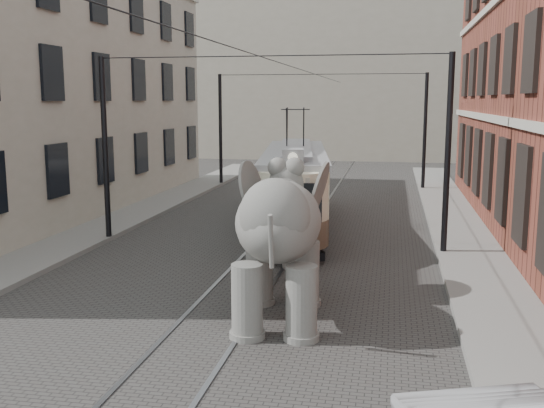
# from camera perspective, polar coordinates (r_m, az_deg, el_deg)

# --- Properties ---
(ground) EXTENTS (120.00, 120.00, 0.00)m
(ground) POSITION_cam_1_polar(r_m,az_deg,el_deg) (14.29, -4.38, -9.52)
(ground) COLOR #3A3835
(tram_rails) EXTENTS (1.54, 80.00, 0.02)m
(tram_rails) POSITION_cam_1_polar(r_m,az_deg,el_deg) (14.28, -4.38, -9.48)
(tram_rails) COLOR slate
(tram_rails) RESTS_ON ground
(sidewalk_right) EXTENTS (2.00, 60.00, 0.15)m
(sidewalk_right) POSITION_cam_1_polar(r_m,az_deg,el_deg) (14.01, 20.45, -10.18)
(sidewalk_right) COLOR slate
(sidewalk_right) RESTS_ON ground
(stucco_building) EXTENTS (7.00, 24.00, 10.00)m
(stucco_building) POSITION_cam_1_polar(r_m,az_deg,el_deg) (27.26, -21.81, 9.55)
(stucco_building) COLOR #A09784
(stucco_building) RESTS_ON ground
(distant_block) EXTENTS (28.00, 10.00, 14.00)m
(distant_block) POSITION_cam_1_polar(r_m,az_deg,el_deg) (53.20, 7.15, 11.92)
(distant_block) COLOR #A09784
(distant_block) RESTS_ON ground
(catenary) EXTENTS (11.00, 30.20, 6.00)m
(catenary) POSITION_cam_1_polar(r_m,az_deg,el_deg) (18.49, -1.02, 4.37)
(catenary) COLOR black
(catenary) RESTS_ON ground
(tram) EXTENTS (3.77, 11.14, 4.34)m
(tram) POSITION_cam_1_polar(r_m,az_deg,el_deg) (22.98, 2.11, 3.28)
(tram) COLOR beige
(tram) RESTS_ON ground
(elephant) EXTENTS (3.50, 5.69, 3.32)m
(elephant) POSITION_cam_1_polar(r_m,az_deg,el_deg) (13.12, 0.61, -3.67)
(elephant) COLOR #64625D
(elephant) RESTS_ON ground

